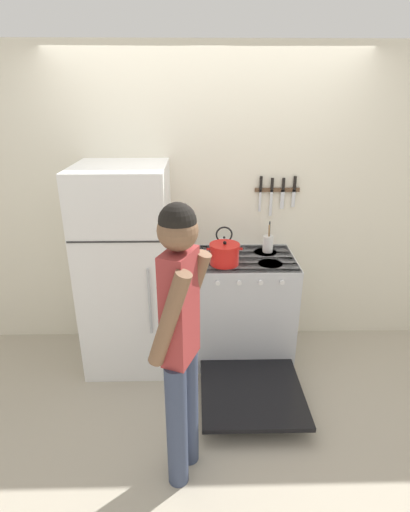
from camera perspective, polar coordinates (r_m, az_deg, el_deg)
The scene contains 9 objects.
ground_plane at distance 3.98m, azimuth 0.39°, elevation -10.85°, with size 14.00×14.00×0.00m, color #B2A893.
wall_back at distance 3.48m, azimuth 0.43°, elevation 7.29°, with size 10.00×0.06×2.55m.
refrigerator at distance 3.31m, azimuth -11.03°, elevation -1.90°, with size 0.69×0.73×1.68m.
stove_range at distance 3.46m, azimuth 5.58°, elevation -7.59°, with size 0.81×1.35×0.92m.
dutch_oven_pot at distance 3.13m, azimuth 2.80°, elevation 0.29°, with size 0.28×0.24×0.19m.
tea_kettle at distance 3.37m, azimuth 2.76°, elevation 1.59°, with size 0.23×0.18×0.23m.
utensil_jar at distance 3.42m, azimuth 8.99°, elevation 1.80°, with size 0.09×0.09×0.27m.
person at distance 2.17m, azimuth -3.52°, elevation -11.39°, with size 0.36×0.41×1.71m.
wall_knife_strip at distance 3.46m, azimuth 10.30°, elevation 9.35°, with size 0.38×0.03×0.34m.
Camera 1 is at (-0.10, -3.33, 2.18)m, focal length 28.00 mm.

